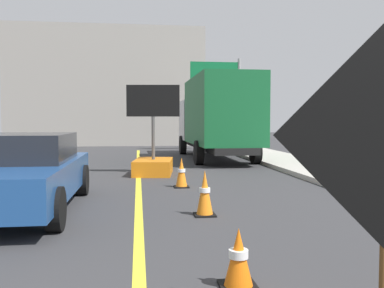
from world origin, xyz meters
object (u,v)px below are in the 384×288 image
object	(u,v)px
arrow_board_trailer	(153,158)
traffic_cone_mid_lane	(205,193)
traffic_cone_near_sign	(238,259)
box_truck	(216,116)
traffic_cone_far_lane	(181,173)
highway_guide_sign	(225,88)
pickup_car	(21,172)

from	to	relation	value
arrow_board_trailer	traffic_cone_mid_lane	distance (m)	5.85
arrow_board_trailer	traffic_cone_near_sign	xyz separation A→B (m)	(0.50, -8.96, -0.19)
arrow_board_trailer	box_truck	xyz separation A→B (m)	(2.82, 4.72, 1.33)
box_truck	traffic_cone_mid_lane	xyz separation A→B (m)	(-2.15, -10.52, -1.43)
traffic_cone_far_lane	highway_guide_sign	bearing A→B (deg)	73.74
traffic_cone_mid_lane	pickup_car	bearing A→B (deg)	165.25
arrow_board_trailer	box_truck	size ratio (longest dim) A/B	0.34
arrow_board_trailer	highway_guide_sign	distance (m)	11.18
traffic_cone_near_sign	traffic_cone_mid_lane	bearing A→B (deg)	86.97
arrow_board_trailer	traffic_cone_near_sign	bearing A→B (deg)	-86.81
arrow_board_trailer	traffic_cone_mid_lane	world-z (taller)	arrow_board_trailer
pickup_car	traffic_cone_far_lane	bearing A→B (deg)	36.04
arrow_board_trailer	traffic_cone_mid_lane	size ratio (longest dim) A/B	3.47
pickup_car	traffic_cone_mid_lane	size ratio (longest dim) A/B	6.06
arrow_board_trailer	highway_guide_sign	world-z (taller)	highway_guide_sign
traffic_cone_far_lane	traffic_cone_mid_lane	bearing A→B (deg)	-88.52
highway_guide_sign	box_truck	bearing A→B (deg)	-105.51
pickup_car	traffic_cone_near_sign	world-z (taller)	pickup_car
box_truck	traffic_cone_far_lane	distance (m)	7.86
pickup_car	traffic_cone_mid_lane	xyz separation A→B (m)	(3.21, -0.85, -0.31)
arrow_board_trailer	pickup_car	distance (m)	5.58
highway_guide_sign	traffic_cone_mid_lane	world-z (taller)	highway_guide_sign
arrow_board_trailer	pickup_car	bearing A→B (deg)	-117.18
box_truck	traffic_cone_far_lane	size ratio (longest dim) A/B	10.89
highway_guide_sign	traffic_cone_mid_lane	xyz separation A→B (m)	(-3.59, -15.71, -3.04)
highway_guide_sign	traffic_cone_far_lane	bearing A→B (deg)	-106.26
traffic_cone_mid_lane	traffic_cone_far_lane	xyz separation A→B (m)	(-0.08, 3.13, -0.02)
highway_guide_sign	traffic_cone_far_lane	xyz separation A→B (m)	(-3.67, -12.59, -3.06)
traffic_cone_near_sign	pickup_car	bearing A→B (deg)	127.26
highway_guide_sign	traffic_cone_far_lane	world-z (taller)	highway_guide_sign
box_truck	traffic_cone_near_sign	xyz separation A→B (m)	(-2.32, -13.68, -1.53)
box_truck	traffic_cone_mid_lane	world-z (taller)	box_truck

